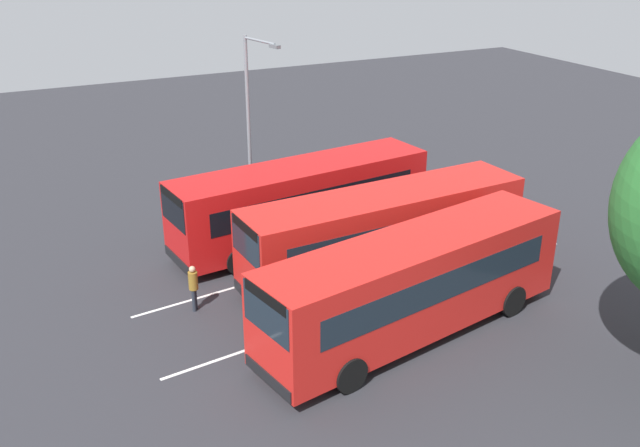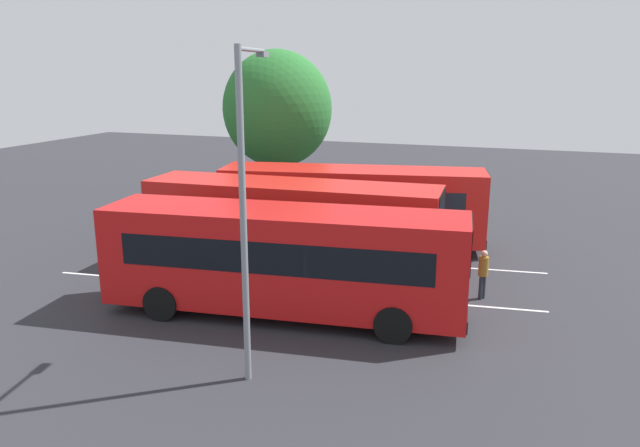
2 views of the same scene
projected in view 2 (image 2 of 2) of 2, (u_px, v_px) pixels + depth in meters
ground_plane at (305, 273)px, 22.71m from camera, size 79.14×79.14×0.00m
bus_far_left at (284, 258)px, 18.41m from camera, size 11.19×3.68×3.33m
bus_center_left at (292, 222)px, 22.66m from camera, size 11.10×3.04×3.33m
bus_center_right at (353, 204)px, 25.74m from camera, size 11.25×4.42×3.33m
pedestrian at (483, 271)px, 19.97m from camera, size 0.44×0.44×1.67m
street_lamp at (245, 195)px, 14.14m from camera, size 0.65×2.56×7.94m
depot_tree at (277, 109)px, 31.73m from camera, size 5.76×5.18×8.35m
lane_stripe_outer_left at (285, 290)px, 20.94m from camera, size 17.13×2.13×0.01m
lane_stripe_inner_left at (322, 258)px, 24.49m from camera, size 17.13×2.13×0.01m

